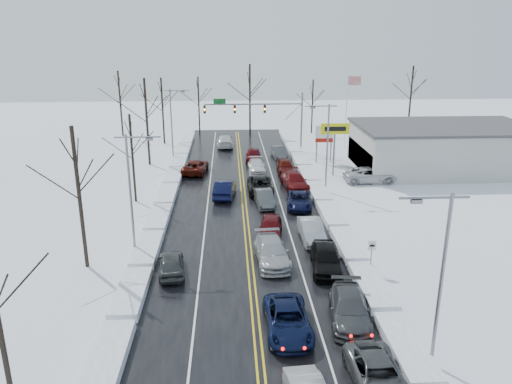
{
  "coord_description": "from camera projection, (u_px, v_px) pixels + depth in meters",
  "views": [
    {
      "loc": [
        -1.37,
        -38.45,
        15.88
      ],
      "look_at": [
        0.91,
        2.58,
        2.5
      ],
      "focal_mm": 35.0,
      "sensor_mm": 36.0,
      "label": 1
    }
  ],
  "objects": [
    {
      "name": "streetlight_sw",
      "position": [
        133.0,
        185.0,
        35.62
      ],
      "size": [
        3.2,
        0.25,
        9.0
      ],
      "color": "slate",
      "rests_on": "ground"
    },
    {
      "name": "queued_car_14",
      "position": [
        299.0,
        207.0,
        46.93
      ],
      "size": [
        2.87,
        5.15,
        1.36
      ],
      "primitive_type": "imported",
      "rotation": [
        0.0,
        0.0,
        -0.13
      ],
      "color": "black",
      "rests_on": "ground"
    },
    {
      "name": "queued_car_16",
      "position": [
        285.0,
        173.0,
        58.3
      ],
      "size": [
        1.99,
        4.63,
        1.56
      ],
      "primitive_type": "imported",
      "rotation": [
        0.0,
        0.0,
        -0.03
      ],
      "color": "#490E09",
      "rests_on": "ground"
    },
    {
      "name": "streetlight_se",
      "position": [
        439.0,
        268.0,
        23.2
      ],
      "size": [
        3.2,
        0.25,
        9.0
      ],
      "color": "slate",
      "rests_on": "ground"
    },
    {
      "name": "queued_car_13",
      "position": [
        311.0,
        240.0,
        39.62
      ],
      "size": [
        1.77,
        4.81,
        1.57
      ],
      "primitive_type": "imported",
      "rotation": [
        0.0,
        0.0,
        0.02
      ],
      "color": "#AAACB2",
      "rests_on": "ground"
    },
    {
      "name": "streetlight_nw",
      "position": [
        173.0,
        119.0,
        62.2
      ],
      "size": [
        3.2,
        0.25,
        9.0
      ],
      "color": "slate",
      "rests_on": "ground"
    },
    {
      "name": "tree_left_e",
      "position": [
        162.0,
        98.0,
        71.15
      ],
      "size": [
        3.8,
        3.8,
        9.5
      ],
      "color": "#2D231C",
      "rests_on": "ground"
    },
    {
      "name": "queued_car_5",
      "position": [
        264.0,
        205.0,
        47.39
      ],
      "size": [
        1.98,
        4.56,
        1.46
      ],
      "primitive_type": "imported",
      "rotation": [
        0.0,
        0.0,
        0.1
      ],
      "color": "#45474A",
      "rests_on": "ground"
    },
    {
      "name": "queued_car_15",
      "position": [
        294.0,
        188.0,
        52.46
      ],
      "size": [
        2.87,
        5.84,
        1.64
      ],
      "primitive_type": "imported",
      "rotation": [
        0.0,
        0.0,
        0.1
      ],
      "color": "#550B0D",
      "rests_on": "ground"
    },
    {
      "name": "tree_far_c",
      "position": [
        250.0,
        86.0,
        76.25
      ],
      "size": [
        4.4,
        4.4,
        11.0
      ],
      "color": "#2D231C",
      "rests_on": "ground"
    },
    {
      "name": "parked_car_2",
      "position": [
        357.0,
        161.0,
        63.53
      ],
      "size": [
        1.7,
        4.1,
        1.39
      ],
      "primitive_type": "imported",
      "rotation": [
        0.0,
        0.0,
        3.16
      ],
      "color": "black",
      "rests_on": "ground"
    },
    {
      "name": "snow_bank_left",
      "position": [
        158.0,
        223.0,
        42.99
      ],
      "size": [
        1.78,
        72.0,
        0.58
      ],
      "primitive_type": "cube",
      "color": "white",
      "rests_on": "ground"
    },
    {
      "name": "tree_left_b",
      "position": [
        76.0,
        171.0,
        33.03
      ],
      "size": [
        4.0,
        4.0,
        10.0
      ],
      "color": "#2D231C",
      "rests_on": "ground"
    },
    {
      "name": "tree_left_c",
      "position": [
        131.0,
        141.0,
        46.7
      ],
      "size": [
        3.4,
        3.4,
        8.5
      ],
      "color": "#2D231C",
      "rests_on": "ground"
    },
    {
      "name": "queued_car_12",
      "position": [
        326.0,
        269.0,
        34.7
      ],
      "size": [
        2.55,
        5.24,
        1.72
      ],
      "primitive_type": "imported",
      "rotation": [
        0.0,
        0.0,
        -0.1
      ],
      "color": "black",
      "rests_on": "ground"
    },
    {
      "name": "ground",
      "position": [
        247.0,
        230.0,
        41.5
      ],
      "size": [
        160.0,
        160.0,
        0.0
      ],
      "primitive_type": "plane",
      "color": "white",
      "rests_on": "ground"
    },
    {
      "name": "queued_car_11",
      "position": [
        349.0,
        320.0,
        28.65
      ],
      "size": [
        2.86,
        5.56,
        1.54
      ],
      "primitive_type": "imported",
      "rotation": [
        0.0,
        0.0,
        -0.13
      ],
      "color": "#3F4245",
      "rests_on": "ground"
    },
    {
      "name": "queued_car_6",
      "position": [
        260.0,
        193.0,
        51.07
      ],
      "size": [
        2.56,
        5.41,
        1.49
      ],
      "primitive_type": "imported",
      "rotation": [
        0.0,
        0.0,
        0.01
      ],
      "color": "black",
      "rests_on": "ground"
    },
    {
      "name": "tree_left_d",
      "position": [
        146.0,
        105.0,
        59.52
      ],
      "size": [
        4.2,
        4.2,
        10.5
      ],
      "color": "#2D231C",
      "rests_on": "ground"
    },
    {
      "name": "used_vehicles_sign",
      "position": [
        324.0,
        136.0,
        61.91
      ],
      "size": [
        2.2,
        0.22,
        4.65
      ],
      "color": "slate",
      "rests_on": "ground"
    },
    {
      "name": "tree_far_e",
      "position": [
        412.0,
        86.0,
        79.63
      ],
      "size": [
        4.2,
        4.2,
        10.5
      ],
      "color": "#2D231C",
      "rests_on": "ground"
    },
    {
      "name": "oncoming_car_0",
      "position": [
        225.0,
        197.0,
        49.83
      ],
      "size": [
        2.4,
        5.33,
        1.7
      ],
      "primitive_type": "imported",
      "rotation": [
        0.0,
        0.0,
        3.02
      ],
      "color": "black",
      "rests_on": "ground"
    },
    {
      "name": "parked_car_0",
      "position": [
        370.0,
        182.0,
        54.65
      ],
      "size": [
        5.93,
        2.83,
        1.63
      ],
      "primitive_type": "imported",
      "rotation": [
        0.0,
        0.0,
        1.55
      ],
      "color": "silver",
      "rests_on": "ground"
    },
    {
      "name": "queued_car_17",
      "position": [
        279.0,
        158.0,
        64.9
      ],
      "size": [
        2.02,
        4.68,
        1.5
      ],
      "primitive_type": "imported",
      "rotation": [
        0.0,
        0.0,
        0.1
      ],
      "color": "#46484C",
      "rests_on": "ground"
    },
    {
      "name": "tree_far_b",
      "position": [
        198.0,
        94.0,
        78.16
      ],
      "size": [
        3.6,
        3.6,
        9.0
      ],
      "color": "#2D231C",
      "rests_on": "ground"
    },
    {
      "name": "road_surface",
      "position": [
        246.0,
        221.0,
        43.39
      ],
      "size": [
        14.0,
        84.0,
        0.01
      ],
      "primitive_type": "cube",
      "color": "black",
      "rests_on": "ground"
    },
    {
      "name": "queued_car_4",
      "position": [
        271.0,
        236.0,
        40.41
      ],
      "size": [
        2.38,
        4.64,
        1.51
      ],
      "primitive_type": "imported",
      "rotation": [
        0.0,
        0.0,
        -0.14
      ],
      "color": "#4F0A0E",
      "rests_on": "ground"
    },
    {
      "name": "oncoming_car_1",
      "position": [
        195.0,
        173.0,
        58.18
      ],
      "size": [
        3.18,
        5.76,
        1.53
      ],
      "primitive_type": "imported",
      "rotation": [
        0.0,
        0.0,
        3.02
      ],
      "color": "#4A1109",
      "rests_on": "ground"
    },
    {
      "name": "snow_bank_right",
      "position": [
        332.0,
        220.0,
        43.8
      ],
      "size": [
        1.78,
        72.0,
        0.58
      ],
      "primitive_type": "cube",
      "color": "white",
      "rests_on": "ground"
    },
    {
      "name": "oncoming_car_3",
      "position": [
        172.0,
        273.0,
        34.19
      ],
      "size": [
        2.23,
        4.47,
        1.46
      ],
      "primitive_type": "imported",
      "rotation": [
        0.0,
        0.0,
        3.26
      ],
      "color": "#383B3D",
      "rests_on": "ground"
    },
    {
      "name": "queued_car_7",
      "position": [
        256.0,
        172.0,
        58.59
      ],
      "size": [
        1.94,
        4.76,
        1.38
      ],
      "primitive_type": "imported",
      "rotation": [
        0.0,
        0.0,
        -0.0
      ],
      "color": "white",
      "rests_on": "ground"
    },
    {
      "name": "dealership_building",
      "position": [
        443.0,
        147.0,
        59.03
      ],
      "size": [
        20.4,
        12.4,
        5.3
      ],
      "color": "beige",
      "rests_on": "ground"
    },
    {
      "name": "tree_far_d",
      "position": [
        313.0,
        96.0,
        78.74
      ],
      "size": [
        3.4,
        3.4,
        8.5
      ],
      "color": "#2D231C",
      "rests_on": "ground"
    },
    {
      "name": "speed_limit_sign",
      "position": [
        372.0,
        250.0,
        33.83
      ],
      "size": [
        0.55,
        0.09,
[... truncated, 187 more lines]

